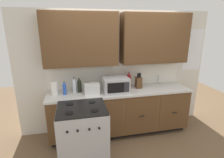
{
  "coord_description": "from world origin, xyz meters",
  "views": [
    {
      "loc": [
        -0.87,
        -2.86,
        2.12
      ],
      "look_at": [
        -0.18,
        0.27,
        1.18
      ],
      "focal_mm": 28.45,
      "sensor_mm": 36.0,
      "label": 1
    }
  ],
  "objects": [
    {
      "name": "paper_towel_roll",
      "position": [
        -1.23,
        0.33,
        1.06
      ],
      "size": [
        0.12,
        0.12,
        0.26
      ],
      "primitive_type": "cylinder",
      "color": "white",
      "rests_on": "counter_run"
    },
    {
      "name": "bottle_clear",
      "position": [
        -0.88,
        0.38,
        1.07
      ],
      "size": [
        0.08,
        0.08,
        0.29
      ],
      "color": "silver",
      "rests_on": "counter_run"
    },
    {
      "name": "microwave",
      "position": [
        -0.11,
        0.25,
        1.07
      ],
      "size": [
        0.48,
        0.37,
        0.28
      ],
      "color": "#B7B7BC",
      "rests_on": "counter_run"
    },
    {
      "name": "bottle_blue",
      "position": [
        -1.05,
        0.3,
        1.05
      ],
      "size": [
        0.07,
        0.07,
        0.25
      ],
      "color": "blue",
      "rests_on": "counter_run"
    },
    {
      "name": "stove_range",
      "position": [
        -0.79,
        -0.33,
        0.47
      ],
      "size": [
        0.76,
        0.68,
        0.95
      ],
      "color": "#B7B7BC",
      "rests_on": "ground_plane"
    },
    {
      "name": "ground_plane",
      "position": [
        0.0,
        0.0,
        0.0
      ],
      "size": [
        8.0,
        8.0,
        0.0
      ],
      "primitive_type": "plane",
      "color": "brown"
    },
    {
      "name": "counter_run",
      "position": [
        0.0,
        0.3,
        0.48
      ],
      "size": [
        2.79,
        0.64,
        0.93
      ],
      "color": "black",
      "rests_on": "ground_plane"
    },
    {
      "name": "wall_unit",
      "position": [
        0.0,
        0.5,
        1.66
      ],
      "size": [
        3.96,
        0.4,
        2.44
      ],
      "color": "silver",
      "rests_on": "ground_plane"
    },
    {
      "name": "sink_faucet",
      "position": [
        0.91,
        0.51,
        1.03
      ],
      "size": [
        0.02,
        0.02,
        0.2
      ],
      "primitive_type": "cylinder",
      "color": "#B2B5BA",
      "rests_on": "counter_run"
    },
    {
      "name": "bottle_red",
      "position": [
        0.22,
        0.46,
        1.09
      ],
      "size": [
        0.08,
        0.08,
        0.32
      ],
      "color": "maroon",
      "rests_on": "counter_run"
    },
    {
      "name": "toaster",
      "position": [
        -0.56,
        0.24,
        1.03
      ],
      "size": [
        0.28,
        0.18,
        0.19
      ],
      "color": "white",
      "rests_on": "counter_run"
    },
    {
      "name": "knife_block",
      "position": [
        0.4,
        0.38,
        1.05
      ],
      "size": [
        0.11,
        0.14,
        0.31
      ],
      "color": "#52361E",
      "rests_on": "counter_run"
    },
    {
      "name": "bottle_dark",
      "position": [
        -0.78,
        0.38,
        1.06
      ],
      "size": [
        0.08,
        0.08,
        0.27
      ],
      "color": "black",
      "rests_on": "counter_run"
    }
  ]
}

